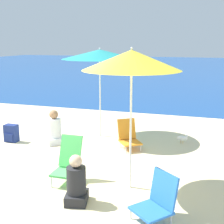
% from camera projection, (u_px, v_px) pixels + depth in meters
% --- Properties ---
extents(ground_plane, '(60.00, 60.00, 0.00)m').
position_uv_depth(ground_plane, '(29.00, 180.00, 5.73)').
color(ground_plane, beige).
extents(sea_water, '(60.00, 40.00, 0.01)m').
position_uv_depth(sea_water, '(179.00, 68.00, 29.78)').
color(sea_water, '#19478C').
rests_on(sea_water, ground).
extents(beach_umbrella_yellow, '(1.60, 1.60, 2.39)m').
position_uv_depth(beach_umbrella_yellow, '(132.00, 60.00, 4.95)').
color(beach_umbrella_yellow, white).
rests_on(beach_umbrella_yellow, ground).
extents(beach_umbrella_teal, '(1.96, 1.96, 2.32)m').
position_uv_depth(beach_umbrella_teal, '(100.00, 54.00, 7.90)').
color(beach_umbrella_teal, white).
rests_on(beach_umbrella_teal, ground).
extents(beach_chair_orange, '(0.68, 0.71, 0.68)m').
position_uv_depth(beach_chair_orange, '(128.00, 136.00, 7.37)').
color(beach_chair_orange, silver).
rests_on(beach_chair_orange, ground).
extents(beach_chair_blue, '(0.71, 0.71, 0.69)m').
position_uv_depth(beach_chair_blue, '(158.00, 200.00, 4.39)').
color(beach_chair_blue, silver).
rests_on(beach_chair_blue, ground).
extents(beach_chair_green, '(0.41, 0.61, 0.81)m').
position_uv_depth(beach_chair_green, '(68.00, 161.00, 5.60)').
color(beach_chair_green, silver).
rests_on(beach_chair_green, ground).
extents(person_seated_near, '(0.42, 0.46, 0.79)m').
position_uv_depth(person_seated_near, '(76.00, 183.00, 4.85)').
color(person_seated_near, '#262628').
rests_on(person_seated_near, ground).
extents(person_seated_far, '(0.56, 0.57, 0.85)m').
position_uv_depth(person_seated_far, '(54.00, 130.00, 7.69)').
color(person_seated_far, silver).
rests_on(person_seated_far, ground).
extents(backpack_navy, '(0.33, 0.24, 0.44)m').
position_uv_depth(backpack_navy, '(11.00, 133.00, 7.85)').
color(backpack_navy, navy).
rests_on(backpack_navy, ground).
extents(seagull, '(0.27, 0.11, 0.23)m').
position_uv_depth(seagull, '(182.00, 138.00, 7.72)').
color(seagull, gold).
rests_on(seagull, ground).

